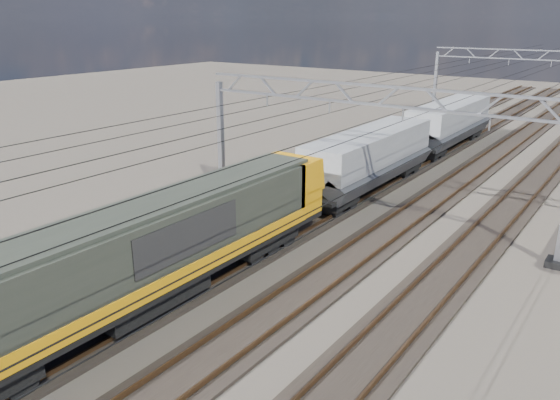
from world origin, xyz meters
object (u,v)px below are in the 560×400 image
Objects in this scene: catenary_gantry_mid at (363,148)px; catenary_gantry_far at (527,82)px; hopper_wagon_mid at (449,121)px; hopper_wagon_lead at (370,156)px; locomotive at (143,252)px.

catenary_gantry_far is (0.00, 36.00, 0.00)m from catenary_gantry_mid.
catenary_gantry_mid reaches higher than hopper_wagon_mid.
catenary_gantry_mid is 5.60m from hopper_wagon_lead.
hopper_wagon_lead is at bearing 111.98° from catenary_gantry_mid.
catenary_gantry_mid is at bearing -90.00° from catenary_gantry_far.
catenary_gantry_far is 17.05m from hopper_wagon_mid.
catenary_gantry_mid is at bearing -68.02° from hopper_wagon_lead.
catenary_gantry_far is at bearing 90.00° from catenary_gantry_mid.
catenary_gantry_mid is 12.99m from locomotive.
locomotive is (-2.00, -48.74, -1.58)m from catenary_gantry_far.
catenary_gantry_mid is 36.00m from catenary_gantry_far.
hopper_wagon_lead is 14.20m from hopper_wagon_mid.
locomotive is 1.62× the size of hopper_wagon_lead.
hopper_wagon_mid is (-0.00, 31.90, -0.09)m from locomotive.
locomotive reaches higher than hopper_wagon_lead.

